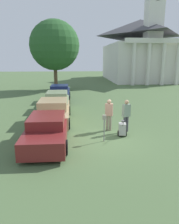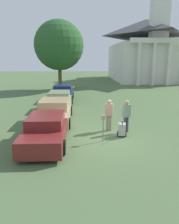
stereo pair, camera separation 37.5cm
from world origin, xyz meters
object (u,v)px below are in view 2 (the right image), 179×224
(parked_car_navy, at_px, (63,93))
(church, at_px, (145,49))
(equipment_cart, at_px, (122,129))
(parked_car_maroon, at_px, (47,128))
(parked_car_sage, at_px, (60,101))
(parked_car_tan, at_px, (55,111))
(parking_meter, at_px, (103,123))
(person_worker, at_px, (109,113))
(person_supervisor, at_px, (126,114))

(parked_car_navy, distance_m, church, 25.08)
(equipment_cart, bearing_deg, parked_car_navy, 119.99)
(parked_car_maroon, relative_size, parked_car_sage, 1.00)
(parked_car_navy, xyz_separation_m, equipment_cart, (3.77, -9.97, -0.32))
(church, bearing_deg, parked_car_maroon, -113.88)
(parked_car_sage, bearing_deg, parked_car_tan, -90.12)
(parked_car_tan, height_order, parking_meter, parked_car_tan)
(parked_car_sage, xyz_separation_m, parking_meter, (2.72, -7.16, 0.24))
(person_worker, xyz_separation_m, church, (10.46, 29.46, 4.56))
(parked_car_tan, xyz_separation_m, equipment_cart, (3.77, -2.94, -0.28))
(parked_car_navy, bearing_deg, parked_car_sage, -90.12)
(parked_car_tan, distance_m, parking_meter, 4.53)
(parked_car_tan, height_order, person_supervisor, person_supervisor)
(parked_car_navy, relative_size, parking_meter, 3.66)
(person_supervisor, bearing_deg, person_worker, -38.93)
(person_supervisor, relative_size, equipment_cart, 1.78)
(parked_car_sage, height_order, person_worker, person_worker)
(parking_meter, bearing_deg, person_worker, 73.13)
(person_worker, bearing_deg, person_supervisor, 176.74)
(person_worker, relative_size, person_supervisor, 0.99)
(parked_car_navy, distance_m, parking_meter, 10.99)
(equipment_cart, bearing_deg, parked_car_maroon, -163.57)
(parked_car_navy, relative_size, church, 0.24)
(parking_meter, xyz_separation_m, equipment_cart, (1.05, 0.68, -0.54))
(equipment_cart, bearing_deg, church, 81.22)
(equipment_cart, distance_m, church, 32.41)
(parked_car_sage, relative_size, equipment_cart, 5.28)
(parked_car_tan, bearing_deg, parked_car_navy, 89.88)
(parked_car_navy, height_order, parking_meter, parked_car_navy)
(parked_car_maroon, relative_size, person_supervisor, 2.96)
(parked_car_maroon, relative_size, church, 0.26)
(parked_car_maroon, distance_m, parked_car_tan, 3.41)
(parking_meter, relative_size, person_supervisor, 0.74)
(parked_car_navy, relative_size, person_supervisor, 2.72)
(parked_car_navy, bearing_deg, parking_meter, -75.78)
(parked_car_maroon, xyz_separation_m, person_supervisor, (4.12, 1.14, 0.39))
(parked_car_maroon, xyz_separation_m, parked_car_sage, (-0.00, 6.96, 0.05))
(person_worker, bearing_deg, parked_car_navy, -55.16)
(parked_car_maroon, xyz_separation_m, parked_car_navy, (-0.00, 10.44, 0.08))
(person_worker, xyz_separation_m, equipment_cart, (0.55, -0.96, -0.62))
(church, bearing_deg, parked_car_navy, -123.77)
(parked_car_tan, xyz_separation_m, person_supervisor, (4.12, -2.28, 0.35))
(parked_car_tan, xyz_separation_m, parked_car_sage, (-0.00, 3.55, 0.02))
(parked_car_maroon, bearing_deg, person_supervisor, 15.29)
(parked_car_sage, bearing_deg, parked_car_navy, 89.88)
(parking_meter, relative_size, church, 0.06)
(equipment_cart, xyz_separation_m, church, (9.91, 30.42, 5.18))
(person_worker, bearing_deg, parking_meter, 88.30)
(parked_car_navy, bearing_deg, person_worker, -70.46)
(parked_car_maroon, relative_size, parking_meter, 3.99)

